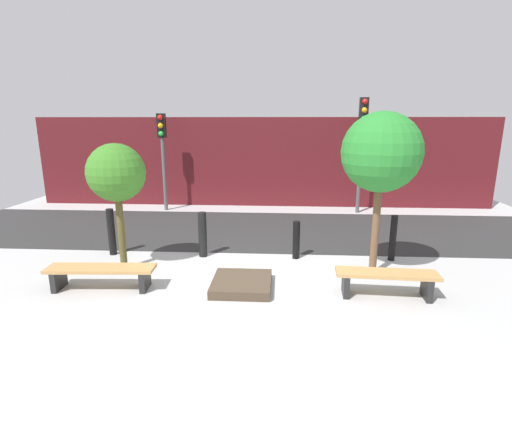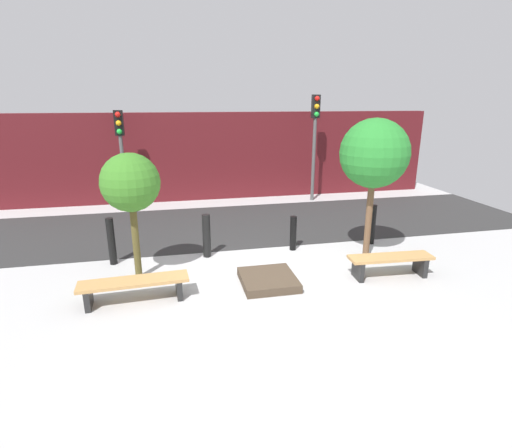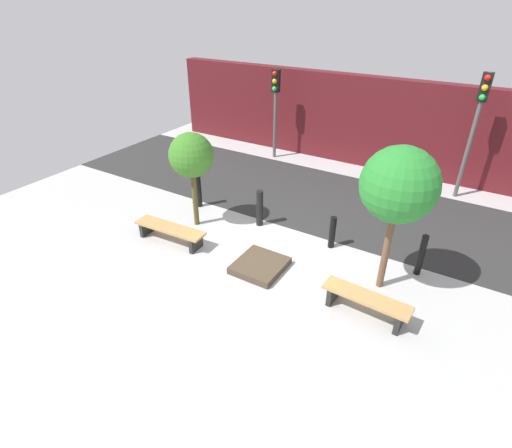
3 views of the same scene
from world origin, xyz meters
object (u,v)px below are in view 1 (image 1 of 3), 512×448
bollard_far_left (111,232)px  bollard_center (296,240)px  tree_behind_right_bench (381,153)px  bench_left (101,273)px  bench_right (386,279)px  tree_behind_left_bench (116,174)px  bollard_left (203,235)px  traffic_light_west (162,144)px  traffic_light_mid_west (362,135)px  planter_bed (242,284)px  bollard_right (393,238)px

bollard_far_left → bollard_center: bearing=0.0°
tree_behind_right_bench → bollard_center: (-1.51, 0.88, -1.99)m
bench_left → tree_behind_right_bench: (5.12, 1.05, 2.10)m
bench_right → tree_behind_left_bench: bearing=171.6°
bollard_left → traffic_light_west: (-2.22, 4.75, 1.74)m
bollard_far_left → traffic_light_mid_west: (6.44, 4.75, 2.03)m
tree_behind_left_bench → tree_behind_right_bench: bearing=0.0°
planter_bed → bollard_right: bearing=28.7°
planter_bed → bollard_left: bollard_left is taller
bench_right → bollard_right: (0.60, 1.93, 0.18)m
tree_behind_right_bench → bollard_right: tree_behind_right_bench is taller
bench_left → tree_behind_right_bench: bearing=8.4°
planter_bed → tree_behind_right_bench: size_ratio=0.36×
bollard_left → traffic_light_west: size_ratio=0.32×
bench_right → bollard_left: (-3.62, 1.93, 0.18)m
tree_behind_left_bench → bollard_right: (5.73, 0.88, -1.48)m
tree_behind_right_bench → bollard_left: bearing=166.4°
bollard_left → bollard_center: bearing=0.0°
tree_behind_left_bench → bollard_left: 2.28m
bollard_left → bollard_center: size_ratio=1.21×
bench_left → bollard_center: 4.10m
bollard_left → traffic_light_west: bearing=115.1°
bollard_right → bench_left: bearing=-161.4°
tree_behind_left_bench → bollard_right: bearing=8.7°
bollard_center → traffic_light_mid_west: size_ratio=0.23×
bench_left → tree_behind_right_bench: tree_behind_right_bench is taller
tree_behind_right_bench → bollard_far_left: bearing=171.3°
bollard_far_left → bollard_right: size_ratio=1.06×
bollard_far_left → bollard_left: size_ratio=1.05×
bollard_left → traffic_light_west: 5.52m
bollard_center → traffic_light_west: bearing=132.4°
bollard_left → traffic_light_west: traffic_light_west is taller
traffic_light_mid_west → bollard_center: bearing=-115.1°
traffic_light_mid_west → bollard_left: bearing=-132.4°
bollard_far_left → traffic_light_west: bearing=91.3°
tree_behind_left_bench → traffic_light_mid_west: traffic_light_mid_west is taller
bollard_left → bollard_center: (2.11, 0.00, -0.09)m
tree_behind_left_bench → bench_left: bearing=-90.0°
bollard_center → traffic_light_west: size_ratio=0.26×
bollard_left → traffic_light_mid_west: (4.33, 4.75, 2.05)m
tree_behind_left_bench → tree_behind_right_bench: tree_behind_right_bench is taller
bollard_center → traffic_light_west: traffic_light_west is taller
tree_behind_right_bench → bollard_left: (-3.62, 0.88, -1.90)m
tree_behind_left_bench → bollard_center: tree_behind_left_bench is taller
bollard_center → bollard_right: 2.11m
tree_behind_left_bench → bollard_left: tree_behind_left_bench is taller
bollard_far_left → traffic_light_mid_west: traffic_light_mid_west is taller
bollard_left → tree_behind_right_bench: bearing=-13.6°
tree_behind_left_bench → bollard_left: (1.51, 0.88, -1.47)m
bollard_left → planter_bed: bearing=-58.6°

